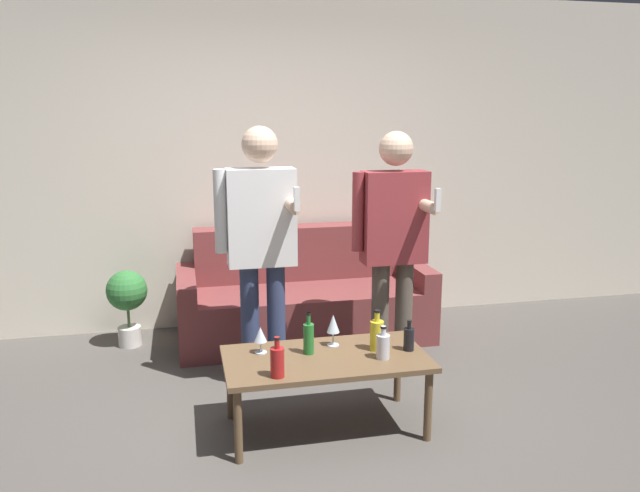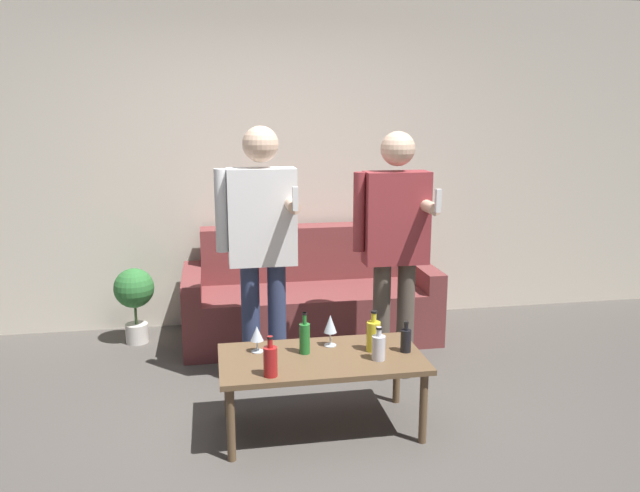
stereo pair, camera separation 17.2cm
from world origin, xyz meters
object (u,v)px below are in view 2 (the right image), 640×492
Objects in this scene: couch at (309,299)px; coffee_table at (321,364)px; person_standing_left at (262,237)px; person_standing_right at (395,237)px; bottle_orange at (305,337)px.

coffee_table is (-0.17, -1.51, 0.09)m from couch.
couch is 1.73× the size of coffee_table.
couch is at bearing 62.75° from person_standing_left.
person_standing_right is (0.59, 0.61, 0.58)m from coffee_table.
person_standing_left reaches higher than person_standing_right.
coffee_table is at bearing -134.12° from person_standing_right.
bottle_orange is at bearing -73.24° from person_standing_left.
person_standing_left is at bearing 111.83° from coffee_table.
person_standing_right reaches higher than bottle_orange.
person_standing_right is at bearing -64.68° from couch.
couch is 1.49m from bottle_orange.
bottle_orange is 0.98m from person_standing_right.
person_standing_left is at bearing -117.25° from couch.
bottle_orange is 0.14× the size of person_standing_left.
bottle_orange is (-0.08, 0.06, 0.14)m from coffee_table.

